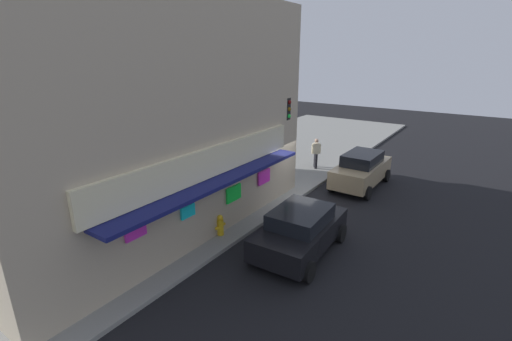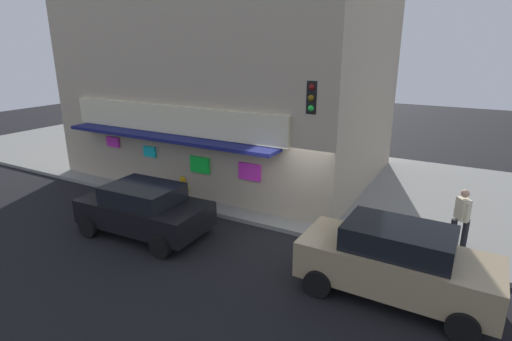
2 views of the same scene
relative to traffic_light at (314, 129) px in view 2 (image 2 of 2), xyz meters
The scene contains 11 objects.
ground_plane 3.30m from the traffic_light, 114.20° to the right, with size 62.99×62.99×0.00m, color black.
sidewalk 4.99m from the traffic_light, 96.86° to the left, with size 41.99×10.01×0.14m, color gray.
corner_building 6.62m from the traffic_light, 144.17° to the left, with size 12.23×9.09×8.14m.
traffic_light is the anchor object (origin of this frame).
fire_hydrant 5.53m from the traffic_light, behind, with size 0.48×0.24×0.77m.
trash_can 6.12m from the traffic_light, behind, with size 0.52×0.52×0.85m, color #2D2D2D.
pedestrian 4.72m from the traffic_light, ahead, with size 0.51×0.49×1.69m.
potted_plant_by_doorway 9.20m from the traffic_light, 167.46° to the left, with size 0.68×0.68×1.05m.
potted_plant_by_window 3.48m from the traffic_light, 154.60° to the left, with size 0.60×0.60×0.94m.
parked_car_tan 4.70m from the traffic_light, 41.19° to the right, with size 4.26×2.01×1.73m.
parked_car_black 5.61m from the traffic_light, 142.68° to the right, with size 3.97×2.23×1.55m.
Camera 2 is at (4.75, -10.09, 5.47)m, focal length 28.12 mm.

